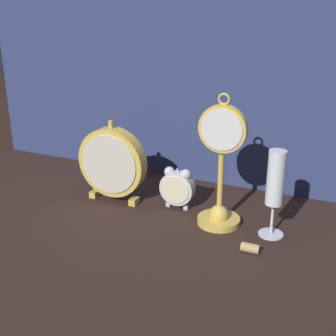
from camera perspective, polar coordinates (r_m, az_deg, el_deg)
The scene contains 7 objects.
ground_plane at distance 1.21m, azimuth -1.53°, elevation -6.87°, with size 4.00×4.00×0.00m, color black.
fabric_backdrop_drape at distance 1.38m, azimuth 4.22°, elevation 13.44°, with size 1.47×0.01×0.77m, color navy.
pocket_watch_on_stand at distance 1.17m, azimuth 6.42°, elevation -1.02°, with size 0.12×0.11×0.34m.
alarm_clock_twin_bell at distance 1.27m, azimuth 1.14°, elevation -2.24°, with size 0.09×0.03×0.12m.
mantel_clock_silver at distance 1.30m, azimuth -6.81°, elevation 0.65°, with size 0.20×0.04×0.24m.
champagne_flute at distance 1.13m, azimuth 12.93°, elevation -1.99°, with size 0.06×0.06×0.22m.
wine_cork at distance 1.10m, azimuth 9.99°, elevation -9.59°, with size 0.02×0.02×0.04m, color tan.
Camera 1 is at (0.46, -0.96, 0.57)m, focal length 50.00 mm.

